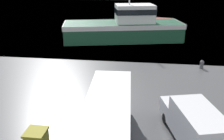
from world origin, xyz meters
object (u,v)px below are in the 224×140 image
Objects in this scene: fishing_boat at (125,27)px; small_boat at (157,21)px; tour_bus at (107,129)px; delivery_van at (194,123)px; storage_bin at (37,140)px.

fishing_boat reaches higher than small_boat.
tour_bus reaches higher than delivery_van.
fishing_boat reaches higher than delivery_van.
delivery_van is 0.33× the size of fishing_boat.
tour_bus is at bearing -170.27° from small_boat.
tour_bus is 4.11m from storage_bin.
fishing_boat is 2.92× the size of small_boat.
small_boat is at bearing -32.64° from fishing_boat.
storage_bin is (-2.74, -25.94, -1.37)m from fishing_boat.
tour_bus reaches higher than small_boat.
small_boat is (5.40, 15.00, -1.49)m from fishing_boat.
fishing_boat is 16.01m from small_boat.
delivery_van is 0.98× the size of small_boat.
delivery_van reaches higher than storage_bin.
storage_bin is 0.20× the size of small_boat.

